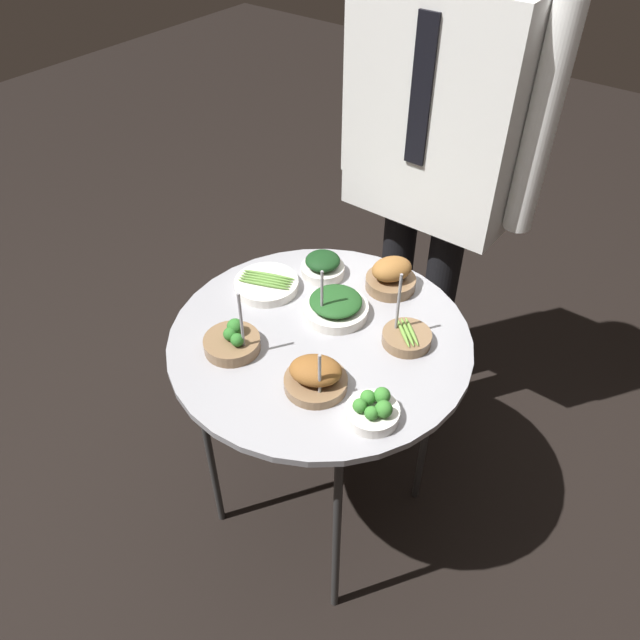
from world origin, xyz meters
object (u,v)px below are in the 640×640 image
at_px(bowl_roast_near_rim, 316,376).
at_px(bowl_spinach_front_center, 336,306).
at_px(serving_cart, 320,351).
at_px(bowl_broccoli_back_right, 233,341).
at_px(bowl_spinach_mid_right, 323,266).
at_px(waiter_figure, 437,136).
at_px(bowl_asparagus_center, 407,337).
at_px(bowl_roast_front_left, 391,276).
at_px(bowl_asparagus_back_left, 267,284).
at_px(bowl_broccoli_mid_left, 373,410).

distance_m(bowl_roast_near_rim, bowl_spinach_front_center, 0.24).
height_order(serving_cart, bowl_broccoli_back_right, bowl_broccoli_back_right).
bearing_deg(bowl_spinach_mid_right, waiter_figure, 73.07).
relative_size(bowl_broccoli_back_right, bowl_spinach_mid_right, 1.56).
height_order(bowl_spinach_front_center, waiter_figure, waiter_figure).
bearing_deg(bowl_asparagus_center, waiter_figure, 115.16).
bearing_deg(bowl_asparagus_center, bowl_broccoli_back_right, -139.58).
distance_m(bowl_roast_near_rim, bowl_roast_front_left, 0.39).
xyz_separation_m(bowl_spinach_front_center, bowl_asparagus_back_left, (-0.20, -0.03, -0.01)).
bearing_deg(bowl_roast_near_rim, bowl_roast_front_left, 98.60).
distance_m(bowl_roast_near_rim, bowl_spinach_mid_right, 0.40).
xyz_separation_m(bowl_broccoli_mid_left, bowl_asparagus_center, (-0.06, 0.23, -0.01)).
relative_size(bowl_roast_near_rim, bowl_broccoli_mid_left, 1.25).
distance_m(bowl_roast_near_rim, bowl_asparagus_back_left, 0.36).
relative_size(bowl_roast_near_rim, bowl_roast_front_left, 1.07).
bearing_deg(serving_cart, bowl_broccoli_back_right, -130.78).
xyz_separation_m(bowl_broccoli_back_right, bowl_spinach_front_center, (0.11, 0.24, 0.00)).
bearing_deg(bowl_roast_near_rim, bowl_spinach_mid_right, 125.14).
relative_size(bowl_broccoli_mid_left, bowl_asparagus_center, 0.61).
relative_size(bowl_broccoli_back_right, bowl_broccoli_mid_left, 1.59).
relative_size(bowl_broccoli_back_right, bowl_roast_near_rim, 1.27).
bearing_deg(waiter_figure, bowl_spinach_mid_right, -106.93).
distance_m(bowl_broccoli_back_right, bowl_roast_front_left, 0.44).
height_order(bowl_roast_near_rim, bowl_spinach_mid_right, bowl_roast_near_rim).
bearing_deg(bowl_spinach_front_center, bowl_broccoli_back_right, -115.45).
height_order(bowl_roast_front_left, bowl_spinach_mid_right, bowl_roast_front_left).
distance_m(bowl_roast_near_rim, bowl_asparagus_center, 0.25).
height_order(bowl_broccoli_back_right, bowl_roast_front_left, bowl_broccoli_back_right).
bearing_deg(bowl_spinach_mid_right, bowl_asparagus_center, -16.06).
xyz_separation_m(bowl_broccoli_mid_left, bowl_spinach_mid_right, (-0.37, 0.32, 0.00)).
bearing_deg(bowl_broccoli_back_right, bowl_broccoli_mid_left, 3.81).
bearing_deg(bowl_roast_front_left, bowl_asparagus_center, -47.08).
xyz_separation_m(serving_cart, bowl_broccoli_mid_left, (0.23, -0.13, 0.07)).
height_order(bowl_broccoli_mid_left, bowl_asparagus_back_left, bowl_broccoli_mid_left).
bearing_deg(bowl_roast_front_left, bowl_roast_near_rim, -81.40).
height_order(bowl_asparagus_center, bowl_spinach_mid_right, bowl_asparagus_center).
distance_m(bowl_broccoli_mid_left, bowl_asparagus_back_left, 0.49).
bearing_deg(waiter_figure, bowl_broccoli_back_right, -98.06).
height_order(bowl_broccoli_back_right, waiter_figure, waiter_figure).
bearing_deg(bowl_roast_front_left, bowl_asparagus_back_left, -141.89).
distance_m(bowl_asparagus_back_left, waiter_figure, 0.58).
height_order(serving_cart, bowl_spinach_mid_right, bowl_spinach_mid_right).
height_order(bowl_roast_front_left, waiter_figure, waiter_figure).
xyz_separation_m(bowl_roast_near_rim, bowl_asparagus_back_left, (-0.31, 0.19, -0.02)).
bearing_deg(bowl_broccoli_back_right, bowl_asparagus_back_left, 111.72).
height_order(bowl_broccoli_mid_left, bowl_spinach_mid_right, bowl_broccoli_mid_left).
xyz_separation_m(bowl_spinach_front_center, bowl_spinach_mid_right, (-0.12, 0.11, 0.00)).
xyz_separation_m(serving_cart, bowl_roast_near_rim, (0.09, -0.13, 0.08)).
bearing_deg(bowl_roast_near_rim, bowl_asparagus_center, 71.04).
relative_size(bowl_spinach_mid_right, waiter_figure, 0.07).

